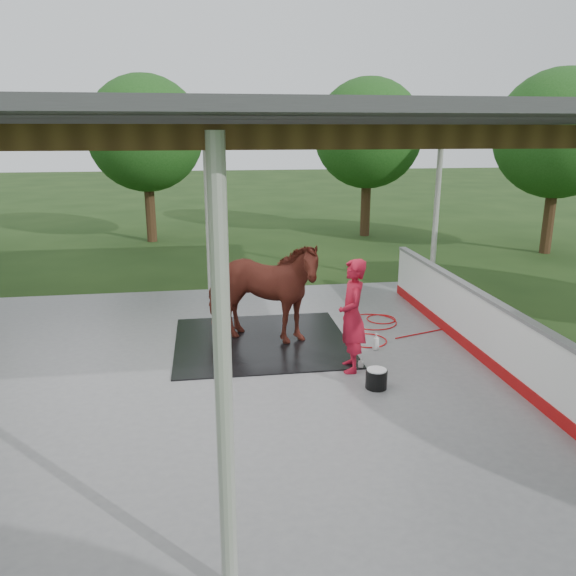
{
  "coord_description": "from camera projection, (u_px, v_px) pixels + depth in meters",
  "views": [
    {
      "loc": [
        -0.1,
        -8.71,
        3.89
      ],
      "look_at": [
        1.32,
        0.71,
        1.22
      ],
      "focal_mm": 35.0,
      "sensor_mm": 36.0,
      "label": 1
    }
  ],
  "objects": [
    {
      "name": "rubber_mat",
      "position": [
        262.0,
        342.0,
        10.57
      ],
      "size": [
        3.22,
        3.02,
        0.02
      ],
      "primitive_type": "cube",
      "color": "black",
      "rests_on": "concrete_slab"
    },
    {
      "name": "pavilion_structure",
      "position": [
        207.0,
        126.0,
        8.28
      ],
      "size": [
        12.6,
        10.6,
        4.05
      ],
      "color": "beige",
      "rests_on": "ground"
    },
    {
      "name": "horse",
      "position": [
        261.0,
        291.0,
        10.31
      ],
      "size": [
        2.53,
        1.91,
        1.95
      ],
      "primitive_type": "imported",
      "rotation": [
        0.0,
        0.0,
        1.15
      ],
      "color": "maroon",
      "rests_on": "rubber_mat"
    },
    {
      "name": "concrete_slab",
      "position": [
        216.0,
        371.0,
        9.35
      ],
      "size": [
        12.0,
        10.0,
        0.05
      ],
      "primitive_type": "cube",
      "color": "slate",
      "rests_on": "ground"
    },
    {
      "name": "soap_bottle_b",
      "position": [
        361.0,
        363.0,
        9.4
      ],
      "size": [
        0.11,
        0.11,
        0.18
      ],
      "primitive_type": "imported",
      "rotation": [
        0.0,
        0.0,
        -0.42
      ],
      "color": "#338CD8",
      "rests_on": "concrete_slab"
    },
    {
      "name": "soap_bottle_a",
      "position": [
        376.0,
        342.0,
        10.17
      ],
      "size": [
        0.15,
        0.15,
        0.32
      ],
      "primitive_type": "imported",
      "rotation": [
        0.0,
        0.0,
        0.25
      ],
      "color": "silver",
      "rests_on": "concrete_slab"
    },
    {
      "name": "dasher_board",
      "position": [
        478.0,
        326.0,
        9.85
      ],
      "size": [
        0.16,
        8.0,
        1.15
      ],
      "color": "#A70D0F",
      "rests_on": "concrete_slab"
    },
    {
      "name": "tree_belt",
      "position": [
        225.0,
        137.0,
        9.23
      ],
      "size": [
        28.0,
        28.0,
        5.8
      ],
      "color": "#382314",
      "rests_on": "ground"
    },
    {
      "name": "wash_bucket",
      "position": [
        376.0,
        378.0,
        8.66
      ],
      "size": [
        0.33,
        0.33,
        0.31
      ],
      "color": "black",
      "rests_on": "concrete_slab"
    },
    {
      "name": "hose_coil",
      "position": [
        373.0,
        326.0,
        11.4
      ],
      "size": [
        2.23,
        1.92,
        0.02
      ],
      "color": "#B90D0F",
      "rests_on": "concrete_slab"
    },
    {
      "name": "handler",
      "position": [
        352.0,
        316.0,
        9.12
      ],
      "size": [
        0.51,
        0.73,
        1.89
      ],
      "primitive_type": "imported",
      "rotation": [
        0.0,
        0.0,
        -1.66
      ],
      "color": "#B3132B",
      "rests_on": "concrete_slab"
    },
    {
      "name": "ground",
      "position": [
        216.0,
        373.0,
        9.36
      ],
      "size": [
        100.0,
        100.0,
        0.0
      ],
      "primitive_type": "plane",
      "color": "#1E3814"
    }
  ]
}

